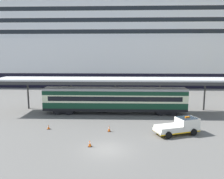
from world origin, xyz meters
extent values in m
plane|color=#5D5B57|center=(0.00, 0.00, 0.00)|extent=(400.00, 400.00, 0.00)
cube|color=black|center=(9.77, 55.90, 2.08)|extent=(129.56, 29.11, 4.16)
cube|color=silver|center=(9.77, 55.90, 9.01)|extent=(129.56, 29.11, 9.70)
cube|color=silver|center=(9.77, 55.90, 15.45)|extent=(119.19, 26.78, 3.18)
cube|color=black|center=(9.77, 42.56, 15.60)|extent=(114.01, 0.12, 1.15)
cube|color=silver|center=(9.77, 55.90, 18.63)|extent=(114.43, 25.71, 3.18)
cube|color=black|center=(9.77, 43.10, 18.79)|extent=(109.45, 0.12, 1.15)
cube|color=silver|center=(9.77, 55.90, 21.81)|extent=(109.66, 24.64, 3.18)
cube|color=black|center=(9.77, 43.63, 21.97)|extent=(104.89, 0.12, 1.15)
cube|color=silver|center=(9.77, 55.90, 24.99)|extent=(104.89, 23.57, 3.18)
cube|color=silver|center=(0.40, 14.41, 5.44)|extent=(37.53, 5.35, 0.25)
cube|color=#303030|center=(0.40, 11.84, 5.07)|extent=(37.53, 0.20, 0.50)
cylinder|color=#303030|center=(-14.61, 16.68, 2.66)|extent=(0.28, 0.28, 5.32)
cylinder|color=#303030|center=(-7.10, 16.68, 2.66)|extent=(0.28, 0.28, 5.32)
cylinder|color=#303030|center=(0.40, 16.68, 2.66)|extent=(0.28, 0.28, 5.32)
cylinder|color=#303030|center=(7.91, 16.68, 2.66)|extent=(0.28, 0.28, 5.32)
cylinder|color=#303030|center=(15.41, 16.68, 2.66)|extent=(0.28, 0.28, 5.32)
cube|color=black|center=(0.40, 13.91, 0.85)|extent=(22.27, 2.80, 0.40)
cube|color=#0F3823|center=(0.40, 13.91, 1.50)|extent=(22.27, 2.80, 0.90)
cube|color=beige|center=(0.40, 13.91, 2.55)|extent=(22.27, 2.80, 1.20)
cube|color=black|center=(0.40, 12.54, 2.60)|extent=(20.49, 0.08, 0.72)
cube|color=#0F3823|center=(0.40, 13.91, 3.45)|extent=(22.27, 2.80, 0.60)
cube|color=#A3A3A3|center=(0.40, 13.91, 3.93)|extent=(22.27, 2.69, 0.36)
cube|color=black|center=(-7.61, 13.91, 0.45)|extent=(3.20, 2.35, 0.50)
cylinder|color=black|center=(-8.51, 12.73, 0.42)|extent=(0.84, 0.12, 0.84)
cylinder|color=black|center=(-6.71, 12.73, 0.42)|extent=(0.84, 0.12, 0.84)
cube|color=black|center=(8.42, 13.91, 0.45)|extent=(3.20, 2.35, 0.50)
cylinder|color=black|center=(7.52, 12.73, 0.42)|extent=(0.84, 0.12, 0.84)
cylinder|color=black|center=(9.32, 12.73, 0.42)|extent=(0.84, 0.12, 0.84)
cube|color=silver|center=(7.86, 4.67, 0.58)|extent=(5.57, 3.64, 0.36)
cube|color=#F2B20C|center=(7.86, 4.67, 0.45)|extent=(5.58, 3.66, 0.12)
cube|color=silver|center=(9.23, 5.16, 1.31)|extent=(2.80, 2.58, 1.10)
cube|color=#19232D|center=(9.23, 5.16, 1.66)|extent=(2.58, 2.44, 0.44)
cube|color=orange|center=(9.23, 5.16, 1.94)|extent=(0.59, 0.38, 0.16)
cube|color=silver|center=(6.88, 4.32, 0.94)|extent=(3.39, 2.79, 0.36)
cylinder|color=black|center=(9.08, 6.17, 0.40)|extent=(0.84, 0.51, 0.80)
cylinder|color=black|center=(9.76, 4.29, 0.40)|extent=(0.84, 0.51, 0.80)
cylinder|color=black|center=(5.95, 5.05, 0.40)|extent=(0.84, 0.51, 0.80)
cylinder|color=black|center=(6.63, 3.17, 0.40)|extent=(0.84, 0.51, 0.80)
cube|color=black|center=(-7.72, 5.90, 0.02)|extent=(0.36, 0.36, 0.04)
cone|color=#EA590F|center=(-7.72, 5.90, 0.32)|extent=(0.30, 0.30, 0.55)
cylinder|color=white|center=(-7.72, 5.90, 0.34)|extent=(0.17, 0.17, 0.08)
cube|color=black|center=(-1.82, 0.66, 0.02)|extent=(0.36, 0.36, 0.04)
cone|color=#EA590F|center=(-1.82, 0.66, 0.36)|extent=(0.30, 0.30, 0.64)
cylinder|color=white|center=(-1.82, 0.66, 0.39)|extent=(0.17, 0.17, 0.09)
cube|color=black|center=(-0.07, 5.28, 0.02)|extent=(0.36, 0.36, 0.04)
cone|color=#EA590F|center=(-0.07, 5.28, 0.40)|extent=(0.30, 0.30, 0.73)
cylinder|color=white|center=(-0.07, 5.28, 0.44)|extent=(0.17, 0.17, 0.10)
camera|label=1|loc=(1.18, -21.00, 9.23)|focal=36.13mm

